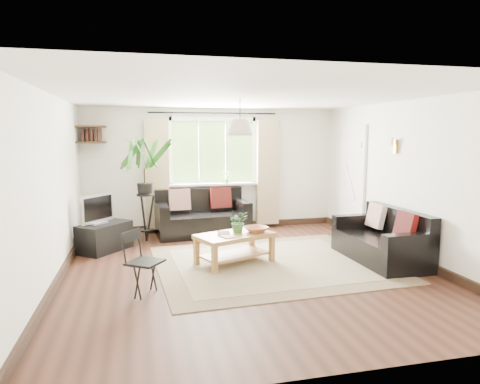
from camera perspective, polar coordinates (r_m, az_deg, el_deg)
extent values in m
plane|color=black|center=(6.12, 0.87, -10.28)|extent=(5.50, 5.50, 0.00)
plane|color=white|center=(5.85, 0.92, 12.71)|extent=(5.50, 5.50, 0.00)
cube|color=silver|center=(8.54, -3.61, 3.04)|extent=(5.00, 0.02, 2.40)
cube|color=silver|center=(3.30, 12.66, -4.51)|extent=(5.00, 0.02, 2.40)
cube|color=silver|center=(5.79, -23.86, 0.21)|extent=(0.02, 5.50, 2.40)
cube|color=silver|center=(6.91, 21.45, 1.43)|extent=(0.02, 5.50, 2.40)
cube|color=#B7AD8E|center=(6.38, 4.15, -9.45)|extent=(3.43, 2.99, 0.02)
cube|color=silver|center=(8.36, 14.60, 1.33)|extent=(0.06, 0.96, 2.06)
imported|color=#336629|center=(6.33, -0.23, -3.98)|extent=(0.32, 0.29, 0.32)
imported|color=#A15A37|center=(6.36, 2.18, -5.00)|extent=(0.42, 0.42, 0.08)
imported|color=silver|center=(6.04, -2.39, -6.02)|extent=(0.22, 0.25, 0.02)
imported|color=#562B22|center=(6.25, -3.02, -5.52)|extent=(0.21, 0.26, 0.02)
cube|color=black|center=(7.35, -17.60, -5.73)|extent=(0.91, 0.96, 0.46)
imported|color=#2D6023|center=(8.48, -1.80, 2.10)|extent=(0.14, 0.10, 0.27)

